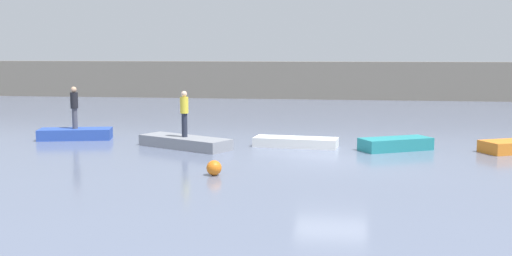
{
  "coord_description": "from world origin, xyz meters",
  "views": [
    {
      "loc": [
        0.44,
        -20.83,
        3.72
      ],
      "look_at": [
        -3.15,
        3.28,
        0.65
      ],
      "focal_mm": 42.65,
      "sensor_mm": 36.0,
      "label": 1
    }
  ],
  "objects": [
    {
      "name": "embankment_wall",
      "position": [
        0.0,
        27.14,
        1.47
      ],
      "size": [
        80.0,
        1.2,
        2.94
      ],
      "primitive_type": "cube",
      "color": "gray",
      "rests_on": "ground_plane"
    },
    {
      "name": "rowboat_teal",
      "position": [
        2.33,
        2.49,
        0.23
      ],
      "size": [
        2.9,
        2.24,
        0.47
      ],
      "primitive_type": "cube",
      "rotation": [
        0.0,
        0.0,
        0.5
      ],
      "color": "teal",
      "rests_on": "ground_plane"
    },
    {
      "name": "rowboat_blue",
      "position": [
        -10.95,
        3.39,
        0.23
      ],
      "size": [
        3.18,
        1.83,
        0.46
      ],
      "primitive_type": "cube",
      "rotation": [
        0.0,
        0.0,
        0.25
      ],
      "color": "#2B4CAD",
      "rests_on": "ground_plane"
    },
    {
      "name": "rowboat_white",
      "position": [
        -1.49,
        2.74,
        0.18
      ],
      "size": [
        3.35,
        1.39,
        0.37
      ],
      "primitive_type": "cube",
      "rotation": [
        0.0,
        0.0,
        -0.1
      ],
      "color": "white",
      "rests_on": "ground_plane"
    },
    {
      "name": "ground_plane",
      "position": [
        0.0,
        0.0,
        0.0
      ],
      "size": [
        120.0,
        120.0,
        0.0
      ],
      "primitive_type": "plane",
      "color": "slate"
    },
    {
      "name": "mooring_buoy",
      "position": [
        -3.47,
        -3.17,
        0.23
      ],
      "size": [
        0.46,
        0.46,
        0.46
      ],
      "primitive_type": "sphere",
      "color": "orange",
      "rests_on": "ground_plane"
    },
    {
      "name": "person_yellow_shirt",
      "position": [
        -5.74,
        1.87,
        1.42
      ],
      "size": [
        0.32,
        0.32,
        1.79
      ],
      "color": "#232838",
      "rests_on": "rowboat_grey"
    },
    {
      "name": "rowboat_grey",
      "position": [
        -5.74,
        1.87,
        0.21
      ],
      "size": [
        3.98,
        2.85,
        0.43
      ],
      "primitive_type": "cube",
      "rotation": [
        0.0,
        0.0,
        -0.48
      ],
      "color": "gray",
      "rests_on": "ground_plane"
    },
    {
      "name": "person_dark_shirt",
      "position": [
        -10.95,
        3.39,
        1.46
      ],
      "size": [
        0.32,
        0.32,
        1.79
      ],
      "color": "#4C4C56",
      "rests_on": "rowboat_blue"
    }
  ]
}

